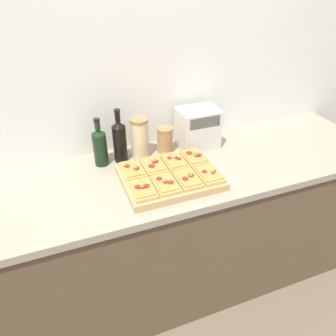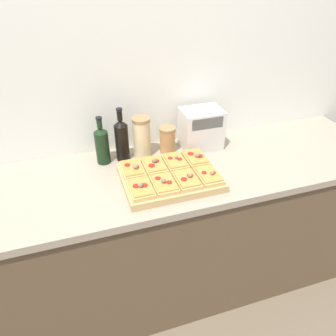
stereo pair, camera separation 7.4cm
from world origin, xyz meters
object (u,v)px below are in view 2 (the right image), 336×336
object	(u,v)px
wine_bottle	(122,139)
grain_jar_short	(167,140)
olive_oil_bottle	(102,144)
cutting_board	(170,178)
grain_jar_tall	(142,137)
toaster_oven	(201,129)

from	to	relation	value
wine_bottle	grain_jar_short	bearing A→B (deg)	-0.00
wine_bottle	grain_jar_short	xyz separation A→B (m)	(0.26, -0.00, -0.05)
olive_oil_bottle	cutting_board	bearing A→B (deg)	-44.12
cutting_board	grain_jar_tall	xyz separation A→B (m)	(-0.07, 0.28, 0.10)
olive_oil_bottle	grain_jar_short	world-z (taller)	olive_oil_bottle
cutting_board	toaster_oven	xyz separation A→B (m)	(0.28, 0.28, 0.10)
wine_bottle	grain_jar_tall	bearing A→B (deg)	-0.00
olive_oil_bottle	wine_bottle	size ratio (longest dim) A/B	0.89
olive_oil_bottle	grain_jar_short	distance (m)	0.37
cutting_board	grain_jar_tall	world-z (taller)	grain_jar_tall
olive_oil_bottle	grain_jar_tall	bearing A→B (deg)	-0.00
wine_bottle	grain_jar_short	distance (m)	0.26
grain_jar_tall	grain_jar_short	world-z (taller)	grain_jar_tall
grain_jar_tall	grain_jar_short	bearing A→B (deg)	0.00
olive_oil_bottle	toaster_oven	bearing A→B (deg)	-0.09
olive_oil_bottle	wine_bottle	distance (m)	0.11
olive_oil_bottle	wine_bottle	world-z (taller)	wine_bottle
cutting_board	wine_bottle	bearing A→B (deg)	122.95
cutting_board	toaster_oven	distance (m)	0.41
wine_bottle	grain_jar_tall	world-z (taller)	wine_bottle
grain_jar_tall	grain_jar_short	distance (m)	0.15
grain_jar_short	toaster_oven	xyz separation A→B (m)	(0.20, -0.00, 0.04)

